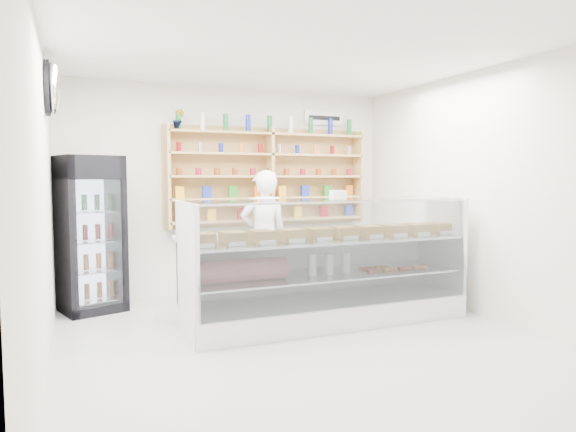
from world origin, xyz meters
name	(u,v)px	position (x,y,z in m)	size (l,w,h in m)	color
room	(309,198)	(0.00, 0.00, 1.40)	(5.00, 5.00, 5.00)	#B9B9BE
display_counter	(326,288)	(0.52, 0.64, 0.37)	(3.11, 0.93, 1.35)	white
shop_worker	(264,236)	(0.21, 1.80, 0.84)	(0.61, 0.40, 1.68)	white
drinks_cooler	(90,234)	(-1.85, 2.14, 0.92)	(0.82, 0.81, 1.84)	black
wall_shelving	(270,177)	(0.50, 2.34, 1.59)	(2.84, 0.28, 1.33)	tan
potted_plant	(178,119)	(-0.75, 2.34, 2.33)	(0.14, 0.12, 0.26)	#1E6626
security_mirror	(53,88)	(-2.17, 1.20, 2.45)	(0.15, 0.50, 0.50)	silver
wall_sign	(324,118)	(1.40, 2.47, 2.45)	(0.62, 0.03, 0.20)	white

